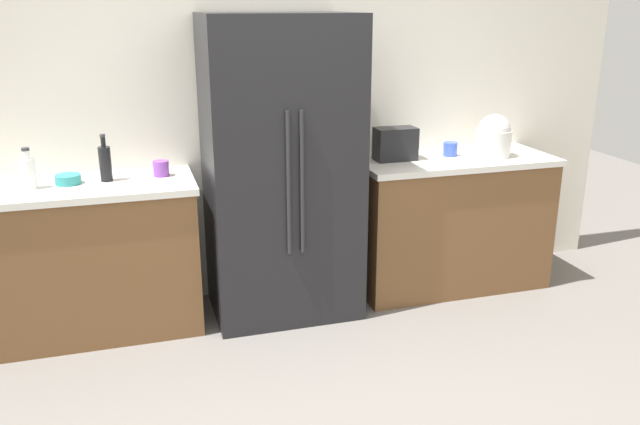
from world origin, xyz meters
The scene contains 11 objects.
kitchen_back_panel centered at (0.00, 1.87, 1.43)m, with size 5.28×0.10×2.85m, color silver.
counter_left centered at (-1.07, 1.53, 0.46)m, with size 1.29×0.60×0.92m.
counter_right centered at (1.31, 1.53, 0.46)m, with size 1.34×0.60×0.92m.
refrigerator centered at (0.10, 1.48, 0.93)m, with size 0.91×0.67×1.86m.
toaster centered at (0.89, 1.57, 1.03)m, with size 0.27×0.15×0.21m, color black.
rice_cooker centered at (1.57, 1.49, 1.05)m, with size 0.24×0.24×0.28m.
bottle_a centered at (-1.33, 1.51, 1.01)m, with size 0.08×0.08×0.23m.
bottle_b centered at (-0.92, 1.56, 1.03)m, with size 0.07×0.07×0.28m.
cup_a centered at (1.30, 1.57, 0.97)m, with size 0.10×0.10×0.09m, color blue.
cup_b centered at (-0.61, 1.59, 0.97)m, with size 0.09×0.09×0.09m, color purple.
bowl_a centered at (-1.13, 1.56, 0.95)m, with size 0.14×0.14×0.05m, color teal.
Camera 1 is at (-0.80, -2.33, 1.91)m, focal length 36.73 mm.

